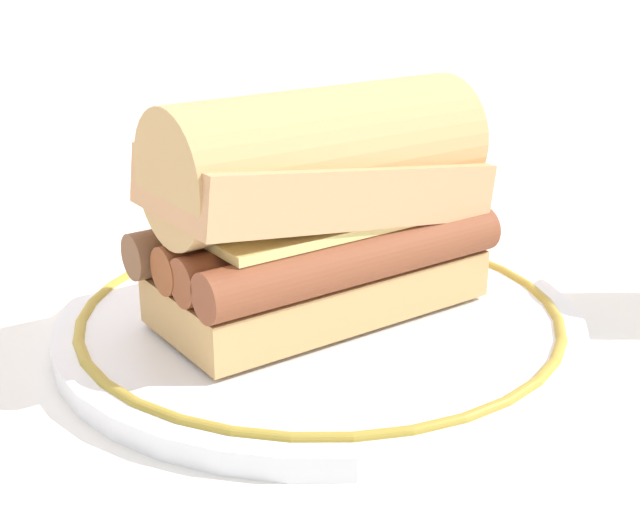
% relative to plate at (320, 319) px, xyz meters
% --- Properties ---
extents(ground_plane, '(1.50, 1.50, 0.00)m').
position_rel_plate_xyz_m(ground_plane, '(-0.01, 0.01, -0.01)').
color(ground_plane, white).
extents(plate, '(0.29, 0.29, 0.01)m').
position_rel_plate_xyz_m(plate, '(0.00, 0.00, 0.00)').
color(plate, white).
rests_on(plate, ground_plane).
extents(sausage_sandwich, '(0.19, 0.11, 0.12)m').
position_rel_plate_xyz_m(sausage_sandwich, '(0.00, 0.00, 0.07)').
color(sausage_sandwich, tan).
rests_on(sausage_sandwich, plate).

